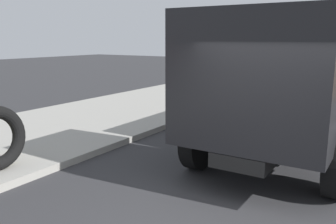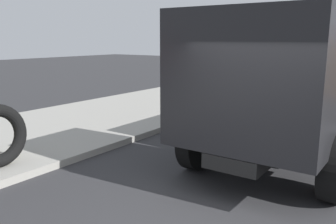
% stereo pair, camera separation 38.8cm
% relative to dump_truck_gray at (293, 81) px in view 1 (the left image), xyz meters
% --- Properties ---
extents(dump_truck_gray, '(7.01, 2.83, 3.00)m').
position_rel_dump_truck_gray_xyz_m(dump_truck_gray, '(0.00, 0.00, 0.00)').
color(dump_truck_gray, slate).
rests_on(dump_truck_gray, ground).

